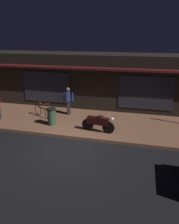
# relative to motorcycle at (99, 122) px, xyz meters

# --- Properties ---
(ground_plane) EXTENTS (60.00, 60.00, 0.00)m
(ground_plane) POSITION_rel_motorcycle_xyz_m (-0.99, -1.83, -0.65)
(ground_plane) COLOR black
(sidewalk_slab) EXTENTS (18.00, 4.00, 0.15)m
(sidewalk_slab) POSITION_rel_motorcycle_xyz_m (-0.99, 1.17, -0.57)
(sidewalk_slab) COLOR brown
(sidewalk_slab) RESTS_ON ground_plane
(storefront_building) EXTENTS (18.00, 3.30, 3.60)m
(storefront_building) POSITION_rel_motorcycle_xyz_m (-0.99, 4.55, 1.16)
(storefront_building) COLOR black
(storefront_building) RESTS_ON ground_plane
(motorcycle) EXTENTS (1.70, 0.56, 0.97)m
(motorcycle) POSITION_rel_motorcycle_xyz_m (0.00, 0.00, 0.00)
(motorcycle) COLOR black
(motorcycle) RESTS_ON sidewalk_slab
(bicycle_parked) EXTENTS (1.47, 0.84, 0.91)m
(bicycle_parked) POSITION_rel_motorcycle_xyz_m (-3.61, 1.25, -0.14)
(bicycle_parked) COLOR black
(bicycle_parked) RESTS_ON sidewalk_slab
(person_bystander) EXTENTS (0.59, 0.44, 1.67)m
(person_bystander) POSITION_rel_motorcycle_xyz_m (-2.30, 2.08, 0.38)
(person_bystander) COLOR #28232D
(person_bystander) RESTS_ON sidewalk_slab
(trash_bin) EXTENTS (0.48, 0.48, 0.93)m
(trash_bin) POSITION_rel_motorcycle_xyz_m (-2.63, 0.28, -0.03)
(trash_bin) COLOR #2D4C33
(trash_bin) RESTS_ON sidewalk_slab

